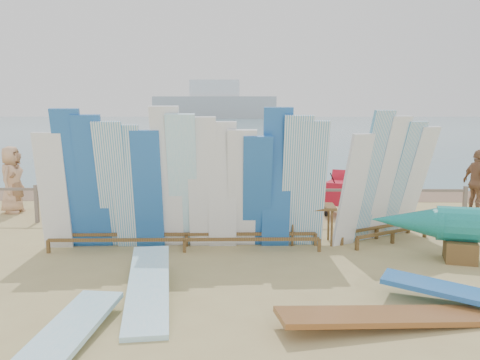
{
  "coord_description": "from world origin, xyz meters",
  "views": [
    {
      "loc": [
        1.03,
        -8.65,
        2.61
      ],
      "look_at": [
        0.8,
        2.73,
        1.07
      ],
      "focal_mm": 38.0,
      "sensor_mm": 36.0,
      "label": 1
    }
  ],
  "objects_px": {
    "beachgoer_4": "(199,175)",
    "beachgoer_10": "(478,182)",
    "flat_board_c": "(385,326)",
    "beachgoer_1": "(15,183)",
    "beach_chair_right": "(295,206)",
    "stroller": "(337,197)",
    "main_surfboard_rack": "(185,186)",
    "beach_chair_left": "(212,204)",
    "beachgoer_6": "(308,178)",
    "beachgoer_11": "(97,173)",
    "beachgoer_0": "(11,180)",
    "flat_board_b": "(56,354)",
    "beachgoer_3": "(161,177)",
    "flat_board_a": "(149,299)",
    "side_surfboard_rack": "(386,183)",
    "vendor_table": "(311,223)",
    "beachgoer_5": "(197,173)"
  },
  "relations": [
    {
      "from": "beachgoer_4",
      "to": "beachgoer_10",
      "type": "bearing_deg",
      "value": 110.29
    },
    {
      "from": "flat_board_c",
      "to": "beachgoer_1",
      "type": "bearing_deg",
      "value": 36.69
    },
    {
      "from": "beach_chair_right",
      "to": "beachgoer_1",
      "type": "bearing_deg",
      "value": 145.33
    },
    {
      "from": "flat_board_c",
      "to": "stroller",
      "type": "xyz_separation_m",
      "value": [
        0.55,
        6.78,
        0.45
      ]
    },
    {
      "from": "main_surfboard_rack",
      "to": "beach_chair_left",
      "type": "relative_size",
      "value": 5.8
    },
    {
      "from": "beachgoer_6",
      "to": "beachgoer_11",
      "type": "bearing_deg",
      "value": -45.19
    },
    {
      "from": "beachgoer_0",
      "to": "flat_board_b",
      "type": "bearing_deg",
      "value": -151.98
    },
    {
      "from": "beachgoer_3",
      "to": "beachgoer_0",
      "type": "xyz_separation_m",
      "value": [
        -3.67,
        -1.21,
        0.08
      ]
    },
    {
      "from": "beachgoer_11",
      "to": "flat_board_c",
      "type": "bearing_deg",
      "value": 63.89
    },
    {
      "from": "flat_board_b",
      "to": "beachgoer_1",
      "type": "height_order",
      "value": "beachgoer_1"
    },
    {
      "from": "main_surfboard_rack",
      "to": "flat_board_a",
      "type": "relative_size",
      "value": 2.0
    },
    {
      "from": "flat_board_c",
      "to": "beachgoer_3",
      "type": "distance_m",
      "value": 9.12
    },
    {
      "from": "beachgoer_1",
      "to": "flat_board_b",
      "type": "bearing_deg",
      "value": 5.78
    },
    {
      "from": "side_surfboard_rack",
      "to": "vendor_table",
      "type": "height_order",
      "value": "side_surfboard_rack"
    },
    {
      "from": "vendor_table",
      "to": "beachgoer_10",
      "type": "bearing_deg",
      "value": 33.45
    },
    {
      "from": "beach_chair_left",
      "to": "beach_chair_right",
      "type": "relative_size",
      "value": 0.97
    },
    {
      "from": "beachgoer_3",
      "to": "beachgoer_6",
      "type": "xyz_separation_m",
      "value": [
        4.05,
        -0.52,
        0.06
      ]
    },
    {
      "from": "stroller",
      "to": "beachgoer_11",
      "type": "bearing_deg",
      "value": -169.2
    },
    {
      "from": "flat_board_c",
      "to": "beachgoer_4",
      "type": "xyz_separation_m",
      "value": [
        -3.02,
        7.32,
        0.93
      ]
    },
    {
      "from": "beachgoer_1",
      "to": "beachgoer_4",
      "type": "bearing_deg",
      "value": 73.57
    },
    {
      "from": "flat_board_a",
      "to": "stroller",
      "type": "bearing_deg",
      "value": 49.58
    },
    {
      "from": "beach_chair_left",
      "to": "beachgoer_0",
      "type": "xyz_separation_m",
      "value": [
        -5.19,
        0.16,
        0.59
      ]
    },
    {
      "from": "beachgoer_6",
      "to": "side_surfboard_rack",
      "type": "bearing_deg",
      "value": 71.56
    },
    {
      "from": "beachgoer_5",
      "to": "beachgoer_11",
      "type": "bearing_deg",
      "value": 117.63
    },
    {
      "from": "flat_board_c",
      "to": "beachgoer_0",
      "type": "distance_m",
      "value": 10.44
    },
    {
      "from": "flat_board_b",
      "to": "beachgoer_0",
      "type": "height_order",
      "value": "beachgoer_0"
    },
    {
      "from": "beachgoer_11",
      "to": "beachgoer_10",
      "type": "relative_size",
      "value": 1.01
    },
    {
      "from": "stroller",
      "to": "beachgoer_3",
      "type": "bearing_deg",
      "value": -170.83
    },
    {
      "from": "beachgoer_10",
      "to": "flat_board_a",
      "type": "bearing_deg",
      "value": 113.07
    },
    {
      "from": "beachgoer_11",
      "to": "beachgoer_1",
      "type": "distance_m",
      "value": 2.25
    },
    {
      "from": "vendor_table",
      "to": "beachgoer_0",
      "type": "xyz_separation_m",
      "value": [
        -7.37,
        2.91,
        0.46
      ]
    },
    {
      "from": "beachgoer_1",
      "to": "vendor_table",
      "type": "bearing_deg",
      "value": 46.54
    },
    {
      "from": "main_surfboard_rack",
      "to": "beach_chair_left",
      "type": "xyz_separation_m",
      "value": [
        0.26,
        3.28,
        -0.94
      ]
    },
    {
      "from": "beachgoer_11",
      "to": "beachgoer_1",
      "type": "relative_size",
      "value": 1.08
    },
    {
      "from": "beachgoer_11",
      "to": "flat_board_b",
      "type": "bearing_deg",
      "value": 42.13
    },
    {
      "from": "main_surfboard_rack",
      "to": "side_surfboard_rack",
      "type": "height_order",
      "value": "main_surfboard_rack"
    },
    {
      "from": "beach_chair_left",
      "to": "beachgoer_10",
      "type": "distance_m",
      "value": 6.73
    },
    {
      "from": "stroller",
      "to": "vendor_table",
      "type": "bearing_deg",
      "value": -84.9
    },
    {
      "from": "main_surfboard_rack",
      "to": "beachgoer_4",
      "type": "bearing_deg",
      "value": 89.67
    },
    {
      "from": "beachgoer_5",
      "to": "vendor_table",
      "type": "bearing_deg",
      "value": -118.87
    },
    {
      "from": "main_surfboard_rack",
      "to": "beachgoer_6",
      "type": "relative_size",
      "value": 3.17
    },
    {
      "from": "flat_board_a",
      "to": "beachgoer_1",
      "type": "relative_size",
      "value": 1.72
    },
    {
      "from": "side_surfboard_rack",
      "to": "beach_chair_right",
      "type": "relative_size",
      "value": 2.74
    },
    {
      "from": "side_surfboard_rack",
      "to": "beachgoer_6",
      "type": "bearing_deg",
      "value": 76.14
    },
    {
      "from": "vendor_table",
      "to": "beachgoer_3",
      "type": "height_order",
      "value": "beachgoer_3"
    },
    {
      "from": "beachgoer_1",
      "to": "beachgoer_6",
      "type": "height_order",
      "value": "beachgoer_6"
    },
    {
      "from": "beachgoer_10",
      "to": "beachgoer_11",
      "type": "bearing_deg",
      "value": 64.27
    },
    {
      "from": "flat_board_a",
      "to": "beachgoer_4",
      "type": "bearing_deg",
      "value": 80.44
    },
    {
      "from": "beachgoer_1",
      "to": "beachgoer_10",
      "type": "xyz_separation_m",
      "value": [
        11.82,
        -0.07,
        0.05
      ]
    },
    {
      "from": "beachgoer_5",
      "to": "beachgoer_0",
      "type": "relative_size",
      "value": 0.99
    }
  ]
}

